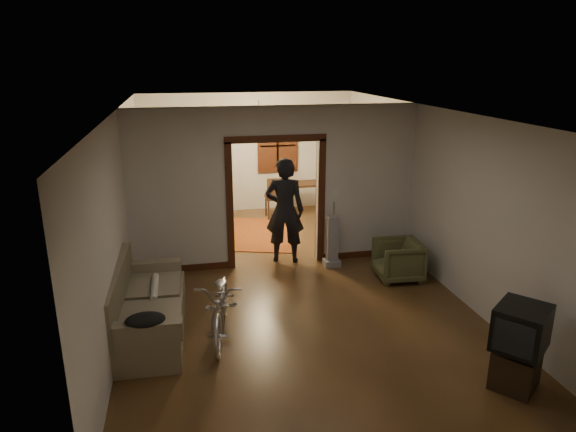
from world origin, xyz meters
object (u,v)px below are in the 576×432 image
object	(u,v)px
sofa	(146,301)
armchair	(398,260)
locker	(199,181)
bicycle	(222,304)
desk	(302,199)
person	(285,211)

from	to	relation	value
sofa	armchair	size ratio (longest dim) A/B	2.83
sofa	locker	bearing A→B (deg)	81.68
locker	sofa	bearing A→B (deg)	-88.65
bicycle	desk	xyz separation A→B (m)	(2.32, 5.12, -0.06)
sofa	bicycle	world-z (taller)	sofa
person	desk	size ratio (longest dim) A/B	1.86
bicycle	desk	world-z (taller)	bicycle
person	bicycle	bearing A→B (deg)	75.49
locker	desk	bearing A→B (deg)	8.94
sofa	locker	world-z (taller)	locker
bicycle	armchair	xyz separation A→B (m)	(3.03, 1.20, -0.11)
bicycle	person	xyz separation A→B (m)	(1.34, 2.39, 0.51)
sofa	locker	distance (m)	5.12
locker	desk	size ratio (longest dim) A/B	1.75
desk	sofa	bearing A→B (deg)	-141.39
sofa	bicycle	distance (m)	1.00
bicycle	armchair	world-z (taller)	bicycle
sofa	desk	size ratio (longest dim) A/B	2.02
desk	locker	bearing A→B (deg)	159.64
person	locker	distance (m)	3.17
bicycle	locker	xyz separation A→B (m)	(-0.05, 5.24, 0.46)
armchair	desk	world-z (taller)	desk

